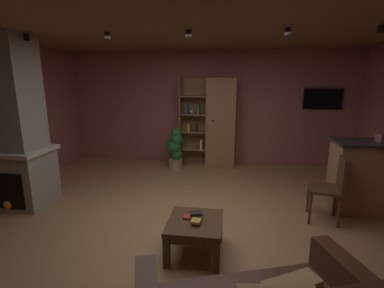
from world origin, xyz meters
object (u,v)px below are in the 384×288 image
Objects in this scene: tissue_box at (382,138)px; potted_floor_plant at (175,148)px; coffee_table at (195,228)px; table_book_1 at (196,221)px; table_book_2 at (196,213)px; stone_fireplace at (15,132)px; dining_chair at (332,185)px; kitchen_bar_counter at (383,177)px; table_book_0 at (189,217)px; wall_mounted_tv at (323,99)px; bookshelf_cabinet at (217,124)px.

potted_floor_plant is at bearing 154.75° from tissue_box.
potted_floor_plant is (-0.86, 3.01, 0.14)m from coffee_table.
table_book_1 is 0.13m from table_book_2.
stone_fireplace reaches higher than coffee_table.
tissue_box is at bearing 28.59° from dining_chair.
dining_chair is (4.61, 0.16, -0.63)m from stone_fireplace.
potted_floor_plant is (-3.45, 1.56, -0.07)m from kitchen_bar_counter.
dining_chair is (1.73, 1.11, 0.08)m from table_book_1.
tissue_box is 0.90× the size of table_book_0.
wall_mounted_tv is at bearing 78.73° from dining_chair.
coffee_table is 3.14m from potted_floor_plant.
table_book_1 is 2.06m from dining_chair.
tissue_box reaches higher than kitchen_bar_counter.
table_book_0 is (2.79, -0.84, -0.74)m from stone_fireplace.
stone_fireplace is 3.07m from table_book_2.
table_book_1 is (0.02, -0.08, 0.12)m from coffee_table.
coffee_table is 4.88× the size of table_book_2.
stone_fireplace reaches higher than wall_mounted_tv.
wall_mounted_tv is at bearing 27.57° from stone_fireplace.
dining_chair is at bearing -151.41° from tissue_box.
dining_chair is (1.73, -2.30, -0.44)m from bookshelf_cabinet.
dining_chair is at bearing -154.02° from kitchen_bar_counter.
bookshelf_cabinet reaches higher than table_book_0.
kitchen_bar_counter is at bearing 30.65° from table_book_1.
tissue_box reaches higher than table_book_2.
stone_fireplace is at bearing 163.32° from table_book_0.
bookshelf_cabinet is 3.46m from table_book_1.
table_book_0 is 0.09m from table_book_2.
tissue_box is 1.03m from dining_chair.
coffee_table is at bearing 104.22° from table_book_1.
coffee_table is at bearing -96.97° from table_book_2.
kitchen_bar_counter is at bearing 5.95° from stone_fireplace.
tissue_box is at bearing 30.07° from coffee_table.
table_book_1 is (0.09, -0.12, 0.03)m from table_book_0.
coffee_table is at bearing -122.36° from wall_mounted_tv.
wall_mounted_tv is at bearing 58.41° from table_book_1.
kitchen_bar_counter is 1.59× the size of dining_chair.
table_book_0 is at bearing -152.22° from kitchen_bar_counter.
kitchen_bar_counter reaches higher than dining_chair.
dining_chair reaches higher than table_book_2.
bookshelf_cabinet reaches higher than table_book_1.
table_book_0 is (-2.67, -1.41, -0.12)m from kitchen_bar_counter.
stone_fireplace is at bearing -133.27° from potted_floor_plant.
stone_fireplace is at bearing -174.05° from tissue_box.
coffee_table is at bearing -150.81° from kitchen_bar_counter.
tissue_box reaches higher than table_book_0.
stone_fireplace reaches higher than bookshelf_cabinet.
table_book_2 is (2.87, -0.83, -0.69)m from stone_fireplace.
table_book_1 is at bearing -149.35° from kitchen_bar_counter.
table_book_0 is 0.14× the size of dining_chair.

